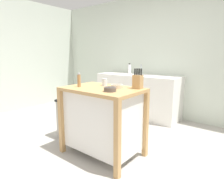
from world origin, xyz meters
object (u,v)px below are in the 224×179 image
at_px(knife_block, 138,81).
at_px(sink_faucet, 141,69).
at_px(bowl_ceramic_small, 117,86).
at_px(trash_bin, 70,119).
at_px(drinking_cup, 105,82).
at_px(bowl_ceramic_wide, 110,89).
at_px(kitchen_island, 103,118).
at_px(bottle_dish_soap, 129,69).
at_px(pepper_grinder, 79,80).

bearing_deg(knife_block, sink_faucet, 118.73).
distance_m(bowl_ceramic_small, trash_bin, 1.10).
height_order(drinking_cup, sink_faucet, sink_faucet).
relative_size(drinking_cup, sink_faucet, 0.46).
relative_size(bowl_ceramic_wide, drinking_cup, 1.43).
bearing_deg(kitchen_island, drinking_cup, 120.44).
height_order(kitchen_island, bowl_ceramic_small, bowl_ceramic_small).
distance_m(sink_faucet, bottle_dish_soap, 0.26).
height_order(knife_block, bottle_dish_soap, knife_block).
bearing_deg(kitchen_island, sink_faucet, 105.71).
relative_size(kitchen_island, knife_block, 3.99).
xyz_separation_m(knife_block, bowl_ceramic_small, (-0.21, -0.15, -0.07)).
bearing_deg(bowl_ceramic_small, bottle_dish_soap, 118.75).
xyz_separation_m(bowl_ceramic_small, pepper_grinder, (-0.47, -0.21, 0.06)).
relative_size(bowl_ceramic_wide, pepper_grinder, 0.78).
bearing_deg(pepper_grinder, sink_faucet, 96.80).
relative_size(kitchen_island, pepper_grinder, 5.38).
bearing_deg(bowl_ceramic_wide, sink_faucet, 110.66).
relative_size(knife_block, trash_bin, 0.40).
xyz_separation_m(knife_block, trash_bin, (-1.12, -0.18, -0.68)).
relative_size(bowl_ceramic_small, drinking_cup, 1.49).
height_order(knife_block, bowl_ceramic_wide, knife_block).
bearing_deg(sink_faucet, bowl_ceramic_wide, -69.34).
bearing_deg(bowl_ceramic_small, drinking_cup, 167.16).
bearing_deg(bowl_ceramic_small, sink_faucet, 111.17).
height_order(knife_block, trash_bin, knife_block).
distance_m(bowl_ceramic_small, drinking_cup, 0.26).
height_order(kitchen_island, knife_block, knife_block).
distance_m(kitchen_island, knife_block, 0.66).
distance_m(knife_block, bottle_dish_soap, 1.95).
bearing_deg(trash_bin, bowl_ceramic_small, 1.94).
xyz_separation_m(sink_faucet, bottle_dish_soap, (-0.24, -0.11, 0.00)).
bearing_deg(kitchen_island, bowl_ceramic_wide, -29.19).
bearing_deg(sink_faucet, trash_bin, -96.27).
height_order(knife_block, drinking_cup, knife_block).
bearing_deg(bowl_ceramic_small, kitchen_island, -153.99).
xyz_separation_m(bowl_ceramic_small, trash_bin, (-0.91, -0.03, -0.61)).
bearing_deg(drinking_cup, bottle_dish_soap, 112.56).
distance_m(drinking_cup, sink_faucet, 1.83).
distance_m(pepper_grinder, sink_faucet, 2.05).
bearing_deg(kitchen_island, bowl_ceramic_small, 26.01).
height_order(knife_block, bowl_ceramic_small, knife_block).
height_order(sink_faucet, bottle_dish_soap, bottle_dish_soap).
bearing_deg(bowl_ceramic_small, pepper_grinder, -155.68).
relative_size(bowl_ceramic_small, sink_faucet, 0.69).
xyz_separation_m(trash_bin, bottle_dish_soap, (-0.03, 1.75, 0.69)).
xyz_separation_m(pepper_grinder, sink_faucet, (-0.24, 2.04, 0.01)).
xyz_separation_m(bowl_ceramic_small, drinking_cup, (-0.25, 0.06, 0.03)).
distance_m(bowl_ceramic_wide, bottle_dish_soap, 2.18).
bearing_deg(drinking_cup, bowl_ceramic_wide, -40.66).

